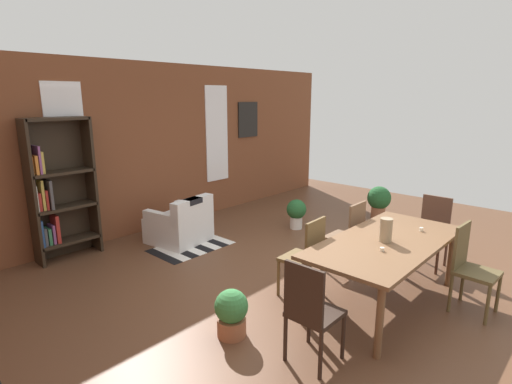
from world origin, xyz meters
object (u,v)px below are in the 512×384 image
at_px(vase_on_table, 386,230).
at_px(dining_chair_head_left, 311,310).
at_px(potted_plant_corner, 231,312).
at_px(potted_plant_window, 379,200).
at_px(dining_chair_far_right, 348,234).
at_px(dining_chair_head_right, 432,229).
at_px(dining_chair_near_right, 470,265).
at_px(dining_chair_far_left, 306,255).
at_px(dining_table, 387,246).
at_px(armchair_white, 181,225).
at_px(bookshelf_tall, 58,191).
at_px(potted_plant_by_shelf, 296,212).

distance_m(vase_on_table, dining_chair_head_left, 1.42).
xyz_separation_m(potted_plant_corner, potted_plant_window, (4.63, 0.74, 0.09)).
distance_m(vase_on_table, potted_plant_window, 3.49).
bearing_deg(dining_chair_far_right, vase_on_table, -125.71).
height_order(dining_chair_head_left, potted_plant_corner, dining_chair_head_left).
distance_m(dining_chair_head_right, dining_chair_near_right, 1.20).
bearing_deg(dining_chair_head_left, dining_chair_far_right, 21.02).
bearing_deg(dining_chair_far_left, dining_table, -57.24).
relative_size(dining_chair_head_right, dining_chair_far_right, 1.00).
height_order(dining_table, vase_on_table, vase_on_table).
height_order(vase_on_table, dining_chair_head_left, vase_on_table).
bearing_deg(dining_chair_near_right, dining_chair_far_right, 90.13).
bearing_deg(vase_on_table, potted_plant_corner, 152.66).
distance_m(dining_chair_head_right, dining_chair_far_right, 1.20).
relative_size(vase_on_table, armchair_white, 0.28).
bearing_deg(bookshelf_tall, vase_on_table, -65.31).
distance_m(armchair_white, potted_plant_corner, 2.75).
bearing_deg(dining_chair_head_left, potted_plant_by_shelf, 38.74).
bearing_deg(dining_chair_near_right, dining_chair_far_left, 122.97).
xyz_separation_m(dining_chair_far_left, potted_plant_window, (3.51, 0.81, -0.17)).
relative_size(vase_on_table, potted_plant_window, 0.43).
height_order(dining_chair_head_right, potted_plant_corner, dining_chair_head_right).
height_order(vase_on_table, potted_plant_corner, vase_on_table).
height_order(dining_chair_far_left, potted_plant_window, dining_chair_far_left).
xyz_separation_m(dining_chair_head_right, potted_plant_corner, (-3.01, 0.79, -0.27)).
height_order(dining_chair_far_left, dining_chair_head_left, same).
bearing_deg(dining_chair_far_right, potted_plant_corner, 178.15).
xyz_separation_m(vase_on_table, potted_plant_window, (3.09, 1.54, -0.53)).
distance_m(dining_table, dining_chair_far_left, 0.88).
bearing_deg(vase_on_table, potted_plant_window, 26.41).
relative_size(dining_chair_far_right, potted_plant_corner, 2.00).
height_order(dining_chair_near_right, potted_plant_window, dining_chair_near_right).
bearing_deg(potted_plant_by_shelf, dining_chair_far_left, -140.58).
distance_m(vase_on_table, dining_chair_far_right, 0.97).
distance_m(dining_chair_far_left, potted_plant_by_shelf, 2.47).
bearing_deg(armchair_white, potted_plant_window, -26.81).
bearing_deg(potted_plant_window, armchair_white, 153.19).
distance_m(dining_chair_head_right, armchair_white, 3.70).
height_order(dining_chair_far_right, potted_plant_by_shelf, dining_chair_far_right).
bearing_deg(dining_table, dining_chair_near_right, -56.82).
bearing_deg(armchair_white, potted_plant_corner, -116.96).
bearing_deg(potted_plant_window, dining_chair_far_left, -167.04).
relative_size(vase_on_table, dining_chair_head_right, 0.27).
xyz_separation_m(dining_chair_far_left, potted_plant_by_shelf, (1.90, 1.56, -0.21)).
height_order(dining_table, bookshelf_tall, bookshelf_tall).
relative_size(vase_on_table, potted_plant_corner, 0.54).
relative_size(bookshelf_tall, armchair_white, 2.18).
height_order(vase_on_table, dining_chair_far_left, vase_on_table).
bearing_deg(potted_plant_corner, dining_chair_head_right, -14.76).
relative_size(dining_table, potted_plant_window, 3.50).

